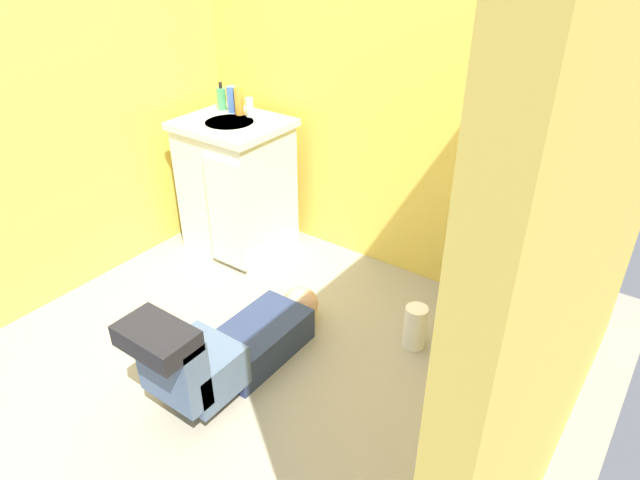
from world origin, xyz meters
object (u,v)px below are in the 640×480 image
at_px(faucet, 248,106).
at_px(bottle_blue, 232,99).
at_px(toiletry_bag, 555,190).
at_px(soap_dispenser, 222,99).
at_px(bottle_clear, 249,107).
at_px(person_plumber, 230,346).
at_px(tissue_box, 521,182).
at_px(toilet, 507,274).
at_px(vanity_cabinet, 237,185).
at_px(bottle_amber, 239,101).
at_px(paper_towel_roll, 415,327).
at_px(toilet_paper_roll, 474,457).

xyz_separation_m(faucet, bottle_blue, (-0.10, -0.02, 0.03)).
bearing_deg(faucet, toiletry_bag, 1.31).
xyz_separation_m(soap_dispenser, bottle_blue, (0.09, 0.00, 0.01)).
relative_size(soap_dispenser, bottle_clear, 1.52).
relative_size(faucet, bottle_clear, 0.91).
bearing_deg(person_plumber, bottle_clear, 125.89).
height_order(person_plumber, tissue_box, tissue_box).
xyz_separation_m(toilet, soap_dispenser, (-1.85, 0.03, 0.52)).
xyz_separation_m(toilet, bottle_blue, (-1.76, 0.03, 0.53)).
distance_m(vanity_cabinet, bottle_blue, 0.51).
bearing_deg(person_plumber, bottle_amber, 128.67).
bearing_deg(bottle_blue, vanity_cabinet, -49.68).
relative_size(bottle_clear, paper_towel_roll, 0.48).
bearing_deg(tissue_box, paper_towel_roll, -121.88).
distance_m(soap_dispenser, toilet_paper_roll, 2.38).
bearing_deg(bottle_clear, toiletry_bag, 1.97).
xyz_separation_m(toilet, bottle_clear, (-1.63, 0.03, 0.51)).
relative_size(toilet, person_plumber, 0.70).
bearing_deg(bottle_amber, tissue_box, 2.38).
xyz_separation_m(soap_dispenser, toilet_paper_roll, (2.06, -0.84, -0.84)).
relative_size(toilet, bottle_amber, 4.60).
bearing_deg(tissue_box, bottle_blue, -178.00).
bearing_deg(tissue_box, toilet, -63.57).
bearing_deg(vanity_cabinet, toiletry_bag, 6.05).
relative_size(paper_towel_roll, toilet_paper_roll, 2.07).
relative_size(faucet, paper_towel_roll, 0.44).
distance_m(toilet, soap_dispenser, 1.92).
bearing_deg(toiletry_bag, faucet, -178.69).
xyz_separation_m(vanity_cabinet, person_plumber, (0.77, -0.90, -0.24)).
distance_m(faucet, toilet_paper_roll, 2.22).
xyz_separation_m(vanity_cabinet, bottle_amber, (-0.04, 0.12, 0.48)).
distance_m(paper_towel_roll, toilet_paper_roll, 0.72).
relative_size(toilet, toiletry_bag, 6.05).
xyz_separation_m(toiletry_bag, paper_towel_roll, (-0.41, -0.41, -0.69)).
bearing_deg(soap_dispenser, vanity_cabinet, -33.10).
bearing_deg(toilet, paper_towel_roll, -133.20).
bearing_deg(person_plumber, toilet_paper_roll, 9.34).
xyz_separation_m(person_plumber, tissue_box, (0.84, 1.09, 0.62)).
height_order(toilet, bottle_amber, bottle_amber).
relative_size(person_plumber, toilet_paper_roll, 9.68).
bearing_deg(paper_towel_roll, toilet, 46.80).
height_order(faucet, person_plumber, faucet).
relative_size(vanity_cabinet, faucet, 8.20).
distance_m(bottle_blue, bottle_amber, 0.06).
height_order(person_plumber, bottle_amber, bottle_amber).
bearing_deg(tissue_box, faucet, -178.56).
relative_size(soap_dispenser, bottle_amber, 1.02).
distance_m(faucet, tissue_box, 1.62).
distance_m(toiletry_bag, bottle_amber, 1.81).
bearing_deg(soap_dispenser, toilet_paper_roll, -22.25).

